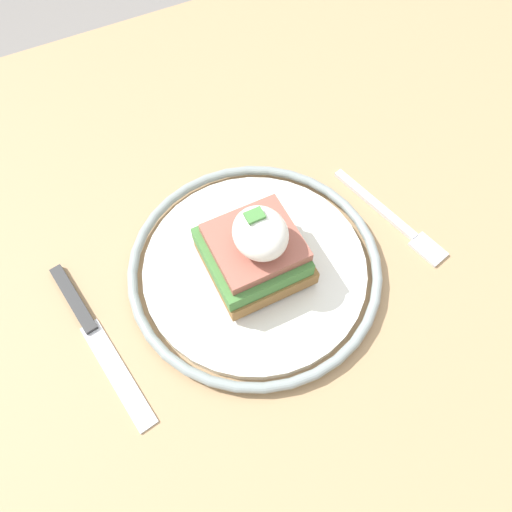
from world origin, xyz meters
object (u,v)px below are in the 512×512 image
(sandwich, at_px, (255,250))
(fork, at_px, (393,219))
(plate, at_px, (256,269))
(knife, at_px, (91,329))

(sandwich, bearing_deg, fork, 176.78)
(plate, distance_m, sandwich, 0.04)
(plate, height_order, sandwich, sandwich)
(knife, bearing_deg, sandwich, 175.16)
(fork, bearing_deg, knife, -4.05)
(fork, height_order, knife, knife)
(plate, relative_size, fork, 1.69)
(sandwich, bearing_deg, plate, 128.87)
(plate, height_order, fork, plate)
(plate, relative_size, knife, 1.34)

